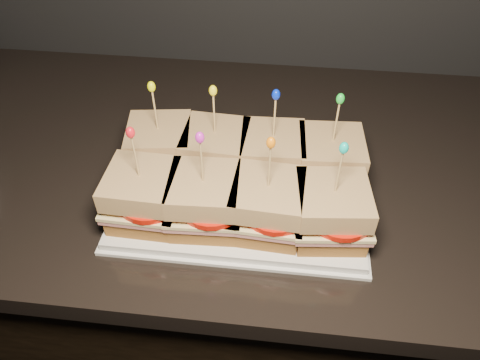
# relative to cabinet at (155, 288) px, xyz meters

# --- Properties ---
(cabinet) EXTENTS (2.63, 0.62, 0.86)m
(cabinet) POSITION_rel_cabinet_xyz_m (0.00, 0.00, 0.00)
(cabinet) COLOR black
(cabinet) RESTS_ON ground
(granite_slab) EXTENTS (2.67, 0.66, 0.04)m
(granite_slab) POSITION_rel_cabinet_xyz_m (0.00, 0.00, 0.45)
(granite_slab) COLOR black
(granite_slab) RESTS_ON cabinet
(platter) EXTENTS (0.38, 0.24, 0.02)m
(platter) POSITION_rel_cabinet_xyz_m (0.23, -0.12, 0.48)
(platter) COLOR white
(platter) RESTS_ON granite_slab
(platter_rim) EXTENTS (0.39, 0.25, 0.01)m
(platter_rim) POSITION_rel_cabinet_xyz_m (0.23, -0.12, 0.47)
(platter_rim) COLOR white
(platter_rim) RESTS_ON granite_slab
(sandwich_0_bread_bot) EXTENTS (0.11, 0.11, 0.03)m
(sandwich_0_bread_bot) POSITION_rel_cabinet_xyz_m (0.09, -0.07, 0.50)
(sandwich_0_bread_bot) COLOR brown
(sandwich_0_bread_bot) RESTS_ON platter
(sandwich_0_ham) EXTENTS (0.12, 0.12, 0.01)m
(sandwich_0_ham) POSITION_rel_cabinet_xyz_m (0.09, -0.07, 0.52)
(sandwich_0_ham) COLOR #B26460
(sandwich_0_ham) RESTS_ON sandwich_0_bread_bot
(sandwich_0_cheese) EXTENTS (0.12, 0.12, 0.01)m
(sandwich_0_cheese) POSITION_rel_cabinet_xyz_m (0.09, -0.07, 0.52)
(sandwich_0_cheese) COLOR beige
(sandwich_0_cheese) RESTS_ON sandwich_0_ham
(sandwich_0_tomato) EXTENTS (0.10, 0.10, 0.01)m
(sandwich_0_tomato) POSITION_rel_cabinet_xyz_m (0.11, -0.07, 0.53)
(sandwich_0_tomato) COLOR red
(sandwich_0_tomato) RESTS_ON sandwich_0_cheese
(sandwich_0_bread_top) EXTENTS (0.11, 0.11, 0.03)m
(sandwich_0_bread_top) POSITION_rel_cabinet_xyz_m (0.09, -0.07, 0.55)
(sandwich_0_bread_top) COLOR brown
(sandwich_0_bread_top) RESTS_ON sandwich_0_tomato
(sandwich_0_pick) EXTENTS (0.00, 0.00, 0.09)m
(sandwich_0_pick) POSITION_rel_cabinet_xyz_m (0.09, -0.07, 0.60)
(sandwich_0_pick) COLOR tan
(sandwich_0_pick) RESTS_ON sandwich_0_bread_top
(sandwich_0_frill) EXTENTS (0.01, 0.01, 0.02)m
(sandwich_0_frill) POSITION_rel_cabinet_xyz_m (0.09, -0.07, 0.64)
(sandwich_0_frill) COLOR #E3EE06
(sandwich_0_frill) RESTS_ON sandwich_0_pick
(sandwich_1_bread_bot) EXTENTS (0.10, 0.10, 0.03)m
(sandwich_1_bread_bot) POSITION_rel_cabinet_xyz_m (0.18, -0.07, 0.50)
(sandwich_1_bread_bot) COLOR brown
(sandwich_1_bread_bot) RESTS_ON platter
(sandwich_1_ham) EXTENTS (0.11, 0.11, 0.01)m
(sandwich_1_ham) POSITION_rel_cabinet_xyz_m (0.18, -0.07, 0.52)
(sandwich_1_ham) COLOR #B26460
(sandwich_1_ham) RESTS_ON sandwich_1_bread_bot
(sandwich_1_cheese) EXTENTS (0.11, 0.11, 0.01)m
(sandwich_1_cheese) POSITION_rel_cabinet_xyz_m (0.18, -0.07, 0.52)
(sandwich_1_cheese) COLOR beige
(sandwich_1_cheese) RESTS_ON sandwich_1_ham
(sandwich_1_tomato) EXTENTS (0.10, 0.10, 0.01)m
(sandwich_1_tomato) POSITION_rel_cabinet_xyz_m (0.20, -0.07, 0.53)
(sandwich_1_tomato) COLOR red
(sandwich_1_tomato) RESTS_ON sandwich_1_cheese
(sandwich_1_bread_top) EXTENTS (0.10, 0.10, 0.03)m
(sandwich_1_bread_top) POSITION_rel_cabinet_xyz_m (0.18, -0.07, 0.55)
(sandwich_1_bread_top) COLOR brown
(sandwich_1_bread_top) RESTS_ON sandwich_1_tomato
(sandwich_1_pick) EXTENTS (0.00, 0.00, 0.09)m
(sandwich_1_pick) POSITION_rel_cabinet_xyz_m (0.18, -0.07, 0.60)
(sandwich_1_pick) COLOR tan
(sandwich_1_pick) RESTS_ON sandwich_1_bread_top
(sandwich_1_frill) EXTENTS (0.01, 0.01, 0.02)m
(sandwich_1_frill) POSITION_rel_cabinet_xyz_m (0.18, -0.07, 0.64)
(sandwich_1_frill) COLOR yellow
(sandwich_1_frill) RESTS_ON sandwich_1_pick
(sandwich_2_bread_bot) EXTENTS (0.10, 0.10, 0.03)m
(sandwich_2_bread_bot) POSITION_rel_cabinet_xyz_m (0.27, -0.07, 0.50)
(sandwich_2_bread_bot) COLOR brown
(sandwich_2_bread_bot) RESTS_ON platter
(sandwich_2_ham) EXTENTS (0.11, 0.11, 0.01)m
(sandwich_2_ham) POSITION_rel_cabinet_xyz_m (0.27, -0.07, 0.52)
(sandwich_2_ham) COLOR #B26460
(sandwich_2_ham) RESTS_ON sandwich_2_bread_bot
(sandwich_2_cheese) EXTENTS (0.11, 0.11, 0.01)m
(sandwich_2_cheese) POSITION_rel_cabinet_xyz_m (0.27, -0.07, 0.52)
(sandwich_2_cheese) COLOR beige
(sandwich_2_cheese) RESTS_ON sandwich_2_ham
(sandwich_2_tomato) EXTENTS (0.10, 0.10, 0.01)m
(sandwich_2_tomato) POSITION_rel_cabinet_xyz_m (0.29, -0.07, 0.53)
(sandwich_2_tomato) COLOR red
(sandwich_2_tomato) RESTS_ON sandwich_2_cheese
(sandwich_2_bread_top) EXTENTS (0.10, 0.10, 0.03)m
(sandwich_2_bread_top) POSITION_rel_cabinet_xyz_m (0.27, -0.07, 0.55)
(sandwich_2_bread_top) COLOR brown
(sandwich_2_bread_top) RESTS_ON sandwich_2_tomato
(sandwich_2_pick) EXTENTS (0.00, 0.00, 0.09)m
(sandwich_2_pick) POSITION_rel_cabinet_xyz_m (0.27, -0.07, 0.60)
(sandwich_2_pick) COLOR tan
(sandwich_2_pick) RESTS_ON sandwich_2_bread_top
(sandwich_2_frill) EXTENTS (0.01, 0.01, 0.02)m
(sandwich_2_frill) POSITION_rel_cabinet_xyz_m (0.27, -0.07, 0.64)
(sandwich_2_frill) COLOR #0425DF
(sandwich_2_frill) RESTS_ON sandwich_2_pick
(sandwich_3_bread_bot) EXTENTS (0.10, 0.10, 0.03)m
(sandwich_3_bread_bot) POSITION_rel_cabinet_xyz_m (0.36, -0.07, 0.50)
(sandwich_3_bread_bot) COLOR brown
(sandwich_3_bread_bot) RESTS_ON platter
(sandwich_3_ham) EXTENTS (0.11, 0.11, 0.01)m
(sandwich_3_ham) POSITION_rel_cabinet_xyz_m (0.36, -0.07, 0.52)
(sandwich_3_ham) COLOR #B26460
(sandwich_3_ham) RESTS_ON sandwich_3_bread_bot
(sandwich_3_cheese) EXTENTS (0.11, 0.11, 0.01)m
(sandwich_3_cheese) POSITION_rel_cabinet_xyz_m (0.36, -0.07, 0.52)
(sandwich_3_cheese) COLOR beige
(sandwich_3_cheese) RESTS_ON sandwich_3_ham
(sandwich_3_tomato) EXTENTS (0.10, 0.10, 0.01)m
(sandwich_3_tomato) POSITION_rel_cabinet_xyz_m (0.38, -0.07, 0.53)
(sandwich_3_tomato) COLOR red
(sandwich_3_tomato) RESTS_ON sandwich_3_cheese
(sandwich_3_bread_top) EXTENTS (0.10, 0.10, 0.03)m
(sandwich_3_bread_top) POSITION_rel_cabinet_xyz_m (0.36, -0.07, 0.55)
(sandwich_3_bread_top) COLOR brown
(sandwich_3_bread_top) RESTS_ON sandwich_3_tomato
(sandwich_3_pick) EXTENTS (0.00, 0.00, 0.09)m
(sandwich_3_pick) POSITION_rel_cabinet_xyz_m (0.36, -0.07, 0.60)
(sandwich_3_pick) COLOR tan
(sandwich_3_pick) RESTS_ON sandwich_3_bread_top
(sandwich_3_frill) EXTENTS (0.01, 0.01, 0.02)m
(sandwich_3_frill) POSITION_rel_cabinet_xyz_m (0.36, -0.07, 0.64)
(sandwich_3_frill) COLOR green
(sandwich_3_frill) RESTS_ON sandwich_3_pick
(sandwich_4_bread_bot) EXTENTS (0.10, 0.10, 0.03)m
(sandwich_4_bread_bot) POSITION_rel_cabinet_xyz_m (0.09, -0.18, 0.50)
(sandwich_4_bread_bot) COLOR brown
(sandwich_4_bread_bot) RESTS_ON platter
(sandwich_4_ham) EXTENTS (0.11, 0.11, 0.01)m
(sandwich_4_ham) POSITION_rel_cabinet_xyz_m (0.09, -0.18, 0.52)
(sandwich_4_ham) COLOR #B26460
(sandwich_4_ham) RESTS_ON sandwich_4_bread_bot
(sandwich_4_cheese) EXTENTS (0.11, 0.11, 0.01)m
(sandwich_4_cheese) POSITION_rel_cabinet_xyz_m (0.09, -0.18, 0.52)
(sandwich_4_cheese) COLOR beige
(sandwich_4_cheese) RESTS_ON sandwich_4_ham
(sandwich_4_tomato) EXTENTS (0.10, 0.10, 0.01)m
(sandwich_4_tomato) POSITION_rel_cabinet_xyz_m (0.11, -0.18, 0.53)
(sandwich_4_tomato) COLOR red
(sandwich_4_tomato) RESTS_ON sandwich_4_cheese
(sandwich_4_bread_top) EXTENTS (0.10, 0.10, 0.03)m
(sandwich_4_bread_top) POSITION_rel_cabinet_xyz_m (0.09, -0.18, 0.55)
(sandwich_4_bread_top) COLOR brown
(sandwich_4_bread_top) RESTS_ON sandwich_4_tomato
(sandwich_4_pick) EXTENTS (0.00, 0.00, 0.09)m
(sandwich_4_pick) POSITION_rel_cabinet_xyz_m (0.09, -0.18, 0.60)
(sandwich_4_pick) COLOR tan
(sandwich_4_pick) RESTS_ON sandwich_4_bread_top
(sandwich_4_frill) EXTENTS (0.01, 0.01, 0.02)m
(sandwich_4_frill) POSITION_rel_cabinet_xyz_m (0.09, -0.18, 0.64)
(sandwich_4_frill) COLOR red
(sandwich_4_frill) RESTS_ON sandwich_4_pick
(sandwich_5_bread_bot) EXTENTS (0.10, 0.10, 0.03)m
(sandwich_5_bread_bot) POSITION_rel_cabinet_xyz_m (0.18, -0.18, 0.50)
(sandwich_5_bread_bot) COLOR brown
(sandwich_5_bread_bot) RESTS_ON platter
(sandwich_5_ham) EXTENTS (0.11, 0.11, 0.01)m
(sandwich_5_ham) POSITION_rel_cabinet_xyz_m (0.18, -0.18, 0.52)
(sandwich_5_ham) COLOR #B26460
(sandwich_5_ham) RESTS_ON sandwich_5_bread_bot
(sandwich_5_cheese) EXTENTS (0.11, 0.11, 0.01)m
(sandwich_5_cheese) POSITION_rel_cabinet_xyz_m (0.18, -0.18, 0.52)
(sandwich_5_cheese) COLOR beige
(sandwich_5_cheese) RESTS_ON sandwich_5_ham
(sandwich_5_tomato) EXTENTS (0.10, 0.10, 0.01)m
(sandwich_5_tomato) POSITION_rel_cabinet_xyz_m (0.20, -0.18, 0.53)
(sandwich_5_tomato) COLOR red
(sandwich_5_tomato) RESTS_ON sandwich_5_cheese
(sandwich_5_bread_top) EXTENTS (0.10, 0.10, 0.03)m
(sandwich_5_bread_top) POSITION_rel_cabinet_xyz_m (0.18, -0.18, 0.55)
(sandwich_5_bread_top) COLOR brown
(sandwich_5_bread_top) RESTS_ON sandwich_5_tomato
(sandwich_5_pick) EXTENTS (0.00, 0.00, 0.09)m
(sandwich_5_pick) POSITION_rel_cabinet_xyz_m (0.18, -0.18, 0.60)
(sandwich_5_pick) COLOR tan
(sandwich_5_pick) RESTS_ON sandwich_5_bread_top
(sandwich_5_frill) EXTENTS (0.01, 0.01, 0.02)m
(sandwich_5_frill) POSITION_rel_cabinet_xyz_m (0.18, -0.18, 0.64)
(sandwich_5_frill) COLOR #CD21C1
(sandwich_5_frill) RESTS_ON sandwich_5_pick
(sandwich_6_bread_bot) EXTENTS (0.10, 0.10, 0.03)m
(sandwich_6_bread_bot) POSITION_rel_cabinet_xyz_m (0.27, -0.18, 0.50)
(sandwich_6_bread_bot) COLOR brown
(sandwich_6_bread_bot) RESTS_ON platter
(sandwich_6_ham) EXTENTS (0.11, 0.11, 0.01)m
(sandwich_6_ham) POSITION_rel_cabinet_xyz_m (0.27, -0.18, 0.52)
(sandwich_6_ham) COLOR #B26460
(sandwich_6_ham) RESTS_ON sandwich_6_bread_bot
(sandwich_6_cheese) EXTENTS (0.11, 0.11, 0.01)m
(sandwich_6_cheese) POSITION_rel_cabinet_xyz_m (0.27, -0.18, 0.52)
(sandwich_6_cheese) COLOR beige
(sandwich_6_cheese) RESTS_ON sandwich_6_ham
(sandwich_6_tomato) EXTENTS (0.10, 0.10, 0.01)m
(sandwich_6_tomato) POSITION_rel_cabinet_xyz_m (0.29, -0.18, 0.53)
(sandwich_6_tomato) COLOR red
(sandwich_6_tomato) RESTS_ON sandwich_6_cheese
(sandwich_6_bread_top) EXTENTS (0.10, 0.10, 0.03)m
(sandwich_6_bread_top) POSITION_rel_cabinet_xyz_m (0.27, -0.18, 0.55)
(sandwich_6_bread_top) COLOR brown
(sandwich_6_bread_top) RESTS_ON sandwich_6_tomato
(sandwich_6_pick) EXTENTS (0.00, 0.00, 0.09)m
(sandwich_6_pick) POSITION_rel_cabinet_xyz_m (0.27, -0.18, 0.60)
(sandwich_6_pick) COLOR tan
(sandwich_6_pick) RESTS_ON sandwich_6_bread_top
(sandwich_6_frill) EXTENTS (0.01, 0.01, 0.02)m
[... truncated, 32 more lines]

